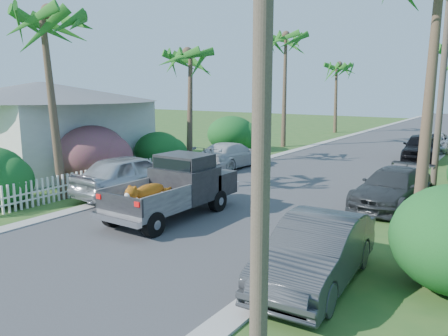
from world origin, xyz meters
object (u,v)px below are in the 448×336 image
Objects in this scene: parked_car_rm at (393,188)px; parked_car_rf at (421,147)px; parked_car_rn at (316,252)px; palm_l_a at (46,14)px; palm_l_c at (286,36)px; parked_car_lf at (231,155)px; palm_l_b at (189,53)px; utility_pole_a at (262,63)px; parked_car_rd at (433,142)px; palm_l_d at (337,65)px; pickup_truck at (180,186)px; utility_pole_b at (442,80)px; parked_car_ln at (131,175)px; house_left at (43,128)px.

parked_car_rf is (-1.20, 11.79, 0.10)m from parked_car_rm.
parked_car_rn is at bearing -82.56° from parked_car_rm.
palm_l_c reaches higher than palm_l_a.
palm_l_b reaches higher than parked_car_lf.
parked_car_lf is 18.12m from utility_pole_a.
palm_l_b is at bearing 131.53° from utility_pole_a.
palm_l_c reaches higher than utility_pole_a.
palm_l_c reaches higher than parked_car_rd.
parked_car_lf is 22.28m from palm_l_d.
palm_l_b is (-5.84, 7.93, 5.14)m from pickup_truck.
parked_car_rn is 0.58× the size of palm_l_d.
palm_l_a is at bearing -89.45° from palm_l_d.
utility_pole_b is at bearing 53.69° from pickup_truck.
parked_car_rn is 5.32m from utility_pole_a.
parked_car_ln is 1.05× the size of parked_car_lf.
palm_l_c is at bearing 89.40° from palm_l_a.
pickup_truck is 0.66× the size of palm_l_d.
pickup_truck is 12.44m from house_left.
parked_car_rf reaches higher than parked_car_rm.
utility_pole_b reaches higher than pickup_truck.
palm_l_d is 38.02m from utility_pole_a.
parked_car_ln is 0.55× the size of house_left.
parked_car_rf is at bearing 101.77° from parked_car_rm.
utility_pole_a is (12.40, -14.00, -1.55)m from palm_l_b.
utility_pole_a is (9.92, -7.07, 3.76)m from parked_car_ln.
parked_car_lf is 0.64× the size of palm_l_b.
parked_car_ln is at bearing 47.70° from palm_l_a.
palm_l_d reaches higher than parked_car_ln.
pickup_truck is 0.62× the size of palm_l_a.
parked_car_rn is 0.91× the size of parked_car_ln.
palm_l_c is (-1.57, 9.43, 7.23)m from parked_car_lf.
parked_car_rd is at bearing 66.40° from palm_l_a.
house_left is at bearing -145.56° from parked_car_rf.
utility_pole_b reaches higher than parked_car_ln.
pickup_truck is 17.56m from parked_car_rf.
palm_l_b is at bearing 126.38° from pickup_truck.
utility_pole_b reaches higher than parked_car_rd.
utility_pole_a is (11.60, -24.00, -3.31)m from palm_l_c.
parked_car_rd is 0.55× the size of palm_l_a.
parked_car_rf is at bearing 40.95° from palm_l_b.
parked_car_rn is 16.63m from palm_l_b.
pickup_truck is 19.86m from palm_l_c.
utility_pole_a reaches higher than pickup_truck.
parked_car_rn is at bearing -22.46° from pickup_truck.
palm_l_d is (-0.50, 12.00, -1.47)m from palm_l_c.
palm_l_b is (-10.40, -9.02, 5.37)m from parked_car_rf.
utility_pole_a is at bearing -84.14° from parked_car_rn.
house_left reaches higher than parked_car_rn.
house_left is at bearing -134.79° from parked_car_rd.
palm_l_b is 18.77m from utility_pole_a.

